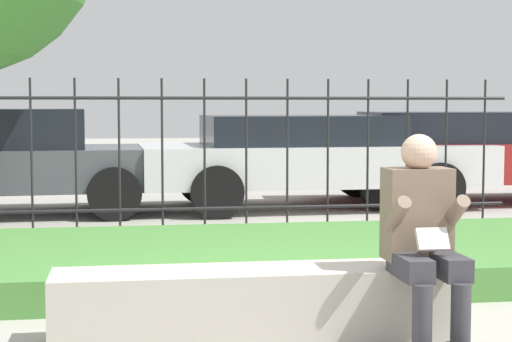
{
  "coord_description": "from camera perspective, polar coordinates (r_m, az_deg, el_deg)",
  "views": [
    {
      "loc": [
        -1.01,
        -4.94,
        1.4
      ],
      "look_at": [
        0.36,
        4.0,
        0.69
      ],
      "focal_mm": 60.0,
      "sensor_mm": 36.0,
      "label": 1
    }
  ],
  "objects": [
    {
      "name": "stone_bench",
      "position": [
        5.14,
        0.14,
        -9.15
      ],
      "size": [
        2.42,
        0.47,
        0.43
      ],
      "color": "#B7B2A3",
      "rests_on": "ground_plane"
    },
    {
      "name": "iron_fence",
      "position": [
        8.74,
        -2.05,
        0.96
      ],
      "size": [
        6.01,
        0.03,
        1.66
      ],
      "color": "#232326",
      "rests_on": "ground_plane"
    },
    {
      "name": "person_seated_reader",
      "position": [
        5.02,
        11.08,
        -4.05
      ],
      "size": [
        0.42,
        0.73,
        1.23
      ],
      "color": "black",
      "rests_on": "ground_plane"
    },
    {
      "name": "grass_berm",
      "position": [
        7.08,
        -0.34,
        -5.91
      ],
      "size": [
        8.01,
        2.5,
        0.25
      ],
      "color": "#4C893D",
      "rests_on": "ground_plane"
    },
    {
      "name": "car_parked_right",
      "position": [
        12.53,
        13.8,
        1.18
      ],
      "size": [
        4.75,
        2.13,
        1.29
      ],
      "rotation": [
        0.0,
        0.0,
        -0.06
      ],
      "color": "maroon",
      "rests_on": "ground_plane"
    },
    {
      "name": "car_parked_center",
      "position": [
        11.5,
        3.67,
        0.95
      ],
      "size": [
        4.68,
        2.0,
        1.25
      ],
      "rotation": [
        0.0,
        0.0,
        0.03
      ],
      "color": "silver",
      "rests_on": "ground_plane"
    },
    {
      "name": "ground_plane",
      "position": [
        5.23,
        2.82,
        -11.06
      ],
      "size": [
        60.0,
        60.0,
        0.0
      ],
      "primitive_type": "plane",
      "color": "#A8A399"
    }
  ]
}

